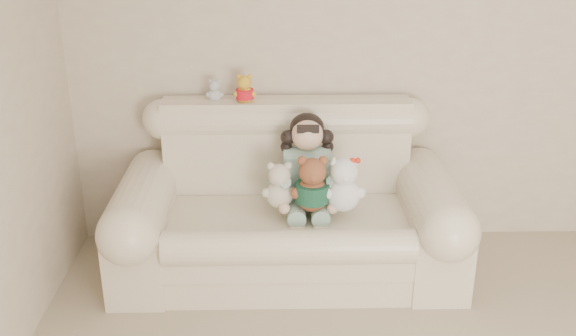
{
  "coord_description": "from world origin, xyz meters",
  "views": [
    {
      "loc": [
        -0.92,
        -1.6,
        2.17
      ],
      "look_at": [
        -0.85,
        1.9,
        0.75
      ],
      "focal_mm": 40.7,
      "sensor_mm": 36.0,
      "label": 1
    }
  ],
  "objects_px": {
    "white_cat": "(344,179)",
    "sofa": "(288,198)",
    "brown_teddy": "(312,179)",
    "seated_child": "(307,161)",
    "cream_teddy": "(280,181)"
  },
  "relations": [
    {
      "from": "seated_child",
      "to": "cream_teddy",
      "type": "bearing_deg",
      "value": -131.99
    },
    {
      "from": "sofa",
      "to": "cream_teddy",
      "type": "height_order",
      "value": "sofa"
    },
    {
      "from": "white_cat",
      "to": "cream_teddy",
      "type": "height_order",
      "value": "white_cat"
    },
    {
      "from": "brown_teddy",
      "to": "cream_teddy",
      "type": "bearing_deg",
      "value": 168.84
    },
    {
      "from": "sofa",
      "to": "white_cat",
      "type": "relative_size",
      "value": 5.27
    },
    {
      "from": "seated_child",
      "to": "sofa",
      "type": "bearing_deg",
      "value": -144.26
    },
    {
      "from": "seated_child",
      "to": "brown_teddy",
      "type": "height_order",
      "value": "seated_child"
    },
    {
      "from": "sofa",
      "to": "brown_teddy",
      "type": "bearing_deg",
      "value": -45.4
    },
    {
      "from": "seated_child",
      "to": "brown_teddy",
      "type": "xyz_separation_m",
      "value": [
        0.02,
        -0.22,
        -0.02
      ]
    },
    {
      "from": "sofa",
      "to": "seated_child",
      "type": "bearing_deg",
      "value": 33.95
    },
    {
      "from": "white_cat",
      "to": "cream_teddy",
      "type": "relative_size",
      "value": 1.19
    },
    {
      "from": "white_cat",
      "to": "sofa",
      "type": "bearing_deg",
      "value": 166.55
    },
    {
      "from": "brown_teddy",
      "to": "cream_teddy",
      "type": "distance_m",
      "value": 0.2
    },
    {
      "from": "sofa",
      "to": "brown_teddy",
      "type": "distance_m",
      "value": 0.27
    },
    {
      "from": "brown_teddy",
      "to": "white_cat",
      "type": "bearing_deg",
      "value": 1.32
    }
  ]
}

